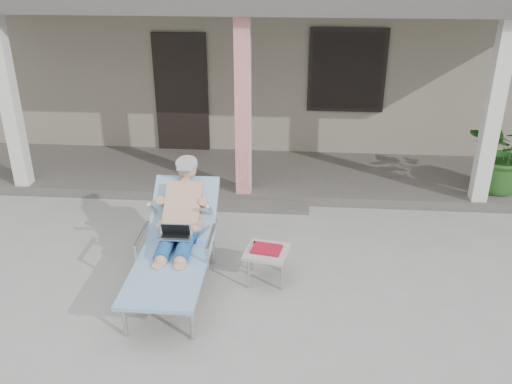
{
  "coord_description": "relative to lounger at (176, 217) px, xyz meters",
  "views": [
    {
      "loc": [
        0.82,
        -5.41,
        3.59
      ],
      "look_at": [
        0.32,
        0.6,
        0.85
      ],
      "focal_mm": 38.0,
      "sensor_mm": 36.0,
      "label": 1
    }
  ],
  "objects": [
    {
      "name": "ground",
      "position": [
        0.52,
        0.12,
        -0.84
      ],
      "size": [
        60.0,
        60.0,
        0.0
      ],
      "primitive_type": "plane",
      "color": "#9E9E99",
      "rests_on": "ground"
    },
    {
      "name": "side_table",
      "position": [
        1.01,
        0.1,
        -0.47
      ],
      "size": [
        0.55,
        0.55,
        0.43
      ],
      "rotation": [
        0.0,
        0.0,
        -0.18
      ],
      "color": "#B6B6B1",
      "rests_on": "ground"
    },
    {
      "name": "porch_step",
      "position": [
        0.52,
        1.97,
        -0.8
      ],
      "size": [
        2.0,
        0.3,
        0.07
      ],
      "primitive_type": "cube",
      "color": "#605B56",
      "rests_on": "ground"
    },
    {
      "name": "lounger",
      "position": [
        0.0,
        0.0,
        0.0
      ],
      "size": [
        0.8,
        2.1,
        1.36
      ],
      "rotation": [
        0.0,
        0.0,
        0.01
      ],
      "color": "#B7B7BC",
      "rests_on": "ground"
    },
    {
      "name": "potted_palm",
      "position": [
        4.42,
        2.68,
        -0.05
      ],
      "size": [
        1.44,
        1.36,
        1.27
      ],
      "primitive_type": "imported",
      "rotation": [
        0.0,
        0.0,
        0.42
      ],
      "color": "#26591E",
      "rests_on": "porch_deck"
    },
    {
      "name": "porch_deck",
      "position": [
        0.52,
        3.12,
        -0.76
      ],
      "size": [
        10.0,
        2.0,
        0.15
      ],
      "primitive_type": "cube",
      "color": "#605B56",
      "rests_on": "ground"
    },
    {
      "name": "house",
      "position": [
        0.52,
        6.61,
        0.83
      ],
      "size": [
        10.4,
        5.4,
        3.3
      ],
      "color": "gray",
      "rests_on": "ground"
    },
    {
      "name": "porch_overhang",
      "position": [
        0.52,
        3.06,
        1.95
      ],
      "size": [
        10.0,
        2.3,
        2.85
      ],
      "color": "silver",
      "rests_on": "porch_deck"
    }
  ]
}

